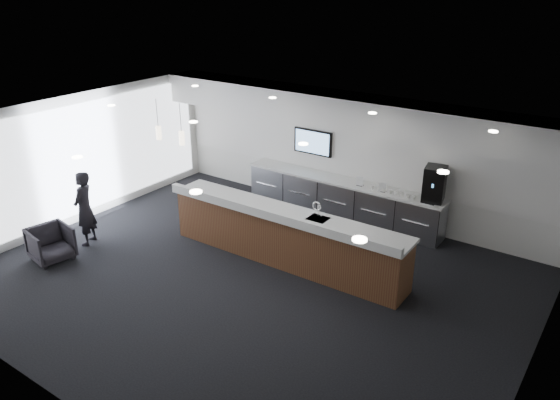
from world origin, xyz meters
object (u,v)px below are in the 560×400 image
Objects in this scene: service_counter at (285,236)px; lounge_guest at (84,208)px; armchair at (51,244)px; coffee_machine at (435,184)px.

service_counter is 3.22× the size of lounge_guest.
service_counter is 4.81m from armchair.
armchair is (-6.05, -5.33, -0.97)m from coffee_machine.
lounge_guest is (-0.01, 0.90, 0.46)m from armchair.
coffee_machine is at bearing -38.28° from armchair.
service_counter is 3.44m from coffee_machine.
armchair is at bearing -149.36° from coffee_machine.
service_counter is at bearing 88.52° from lounge_guest.
coffee_machine is 0.97× the size of armchair.
coffee_machine reaches higher than service_counter.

